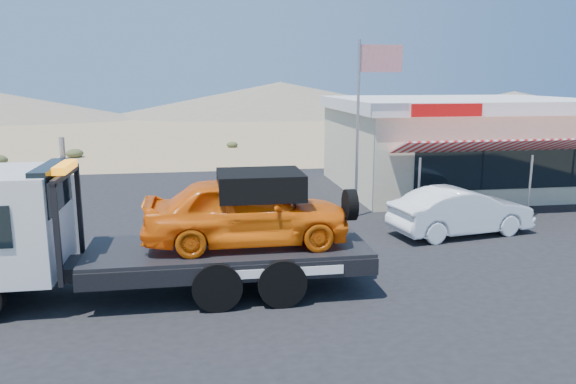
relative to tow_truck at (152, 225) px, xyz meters
name	(u,v)px	position (x,y,z in m)	size (l,w,h in m)	color
ground	(228,266)	(1.73, 1.68, -1.62)	(120.00, 120.00, 0.00)	#9F825A
asphalt_lot	(286,231)	(3.73, 4.68, -1.61)	(32.00, 24.00, 0.02)	black
tow_truck	(152,225)	(0.00, 0.00, 0.00)	(9.00, 2.67, 3.01)	black
white_sedan	(461,211)	(9.00, 3.46, -0.87)	(1.54, 4.43, 1.46)	white
jerky_store	(457,143)	(12.23, 10.65, 0.37)	(10.40, 9.97, 3.90)	beige
flagpole	(365,109)	(6.67, 6.18, 2.14)	(1.55, 0.10, 6.00)	#99999E
distant_hills	(118,102)	(-8.04, 56.82, 0.27)	(126.00, 48.00, 4.20)	#726B59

